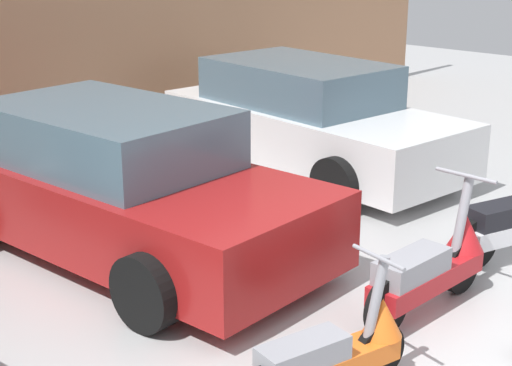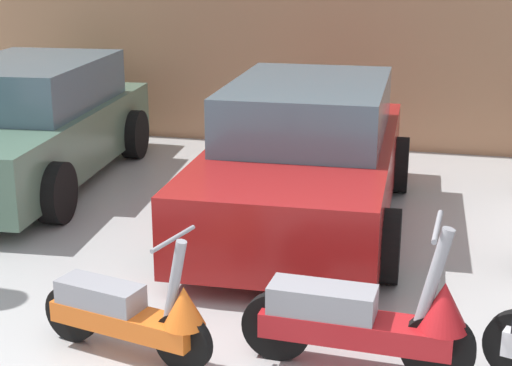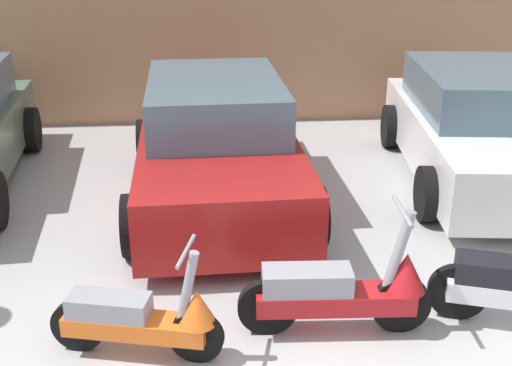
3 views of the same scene
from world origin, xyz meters
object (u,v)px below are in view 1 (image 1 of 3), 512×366
scooter_front_left (334,353)px  car_rear_right (309,120)px  scooter_front_right (432,266)px  car_rear_center (120,185)px

scooter_front_left → car_rear_right: 5.27m
scooter_front_left → car_rear_right: (3.99, 3.42, 0.33)m
scooter_front_left → scooter_front_right: scooter_front_right is taller
scooter_front_right → car_rear_right: 4.05m
scooter_front_left → car_rear_right: car_rear_right is taller
car_rear_right → scooter_front_right: bearing=-30.2°
scooter_front_left → car_rear_center: (0.64, 3.04, 0.34)m
car_rear_center → car_rear_right: size_ratio=0.99×
car_rear_center → car_rear_right: 3.37m
car_rear_right → car_rear_center: bearing=-76.8°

